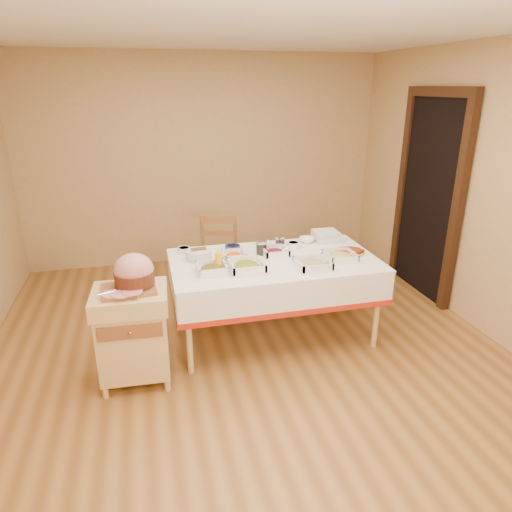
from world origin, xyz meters
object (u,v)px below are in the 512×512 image
(dining_table, at_px, (274,276))
(ham_on_board, at_px, (133,274))
(butcher_cart, at_px, (133,331))
(mustard_bottle, at_px, (218,260))
(bread_basket, at_px, (199,255))
(preserve_jar_left, at_px, (261,248))
(brass_platter, at_px, (348,252))
(preserve_jar_right, at_px, (280,243))
(plate_stack, at_px, (326,236))
(dining_chair, at_px, (218,259))

(dining_table, distance_m, ham_on_board, 1.29)
(butcher_cart, height_order, mustard_bottle, mustard_bottle)
(dining_table, distance_m, bread_basket, 0.70)
(butcher_cart, relative_size, preserve_jar_left, 5.92)
(mustard_bottle, distance_m, brass_platter, 1.22)
(preserve_jar_right, relative_size, mustard_bottle, 0.63)
(butcher_cart, bearing_deg, ham_on_board, 38.10)
(butcher_cart, bearing_deg, plate_stack, 22.81)
(mustard_bottle, height_order, brass_platter, mustard_bottle)
(dining_chair, bearing_deg, ham_on_board, -123.72)
(mustard_bottle, bearing_deg, dining_table, 11.68)
(preserve_jar_right, bearing_deg, dining_table, -116.45)
(preserve_jar_left, relative_size, plate_stack, 0.57)
(dining_chair, xyz_separation_m, preserve_jar_left, (0.29, -0.71, 0.35))
(preserve_jar_left, bearing_deg, preserve_jar_right, 29.31)
(ham_on_board, bearing_deg, dining_table, 17.81)
(mustard_bottle, relative_size, plate_stack, 0.79)
(ham_on_board, relative_size, preserve_jar_left, 3.14)
(ham_on_board, height_order, preserve_jar_right, ham_on_board)
(dining_chair, height_order, mustard_bottle, mustard_bottle)
(ham_on_board, distance_m, preserve_jar_right, 1.49)
(plate_stack, bearing_deg, dining_table, -149.76)
(dining_table, height_order, brass_platter, brass_platter)
(ham_on_board, relative_size, plate_stack, 1.78)
(mustard_bottle, bearing_deg, preserve_jar_left, 30.62)
(plate_stack, height_order, brass_platter, plate_stack)
(preserve_jar_left, height_order, preserve_jar_right, preserve_jar_left)
(dining_chair, distance_m, brass_platter, 1.42)
(mustard_bottle, bearing_deg, bread_basket, 115.72)
(dining_chair, distance_m, bread_basket, 0.82)
(brass_platter, bearing_deg, bread_basket, 171.74)
(dining_chair, height_order, bread_basket, dining_chair)
(ham_on_board, relative_size, brass_platter, 1.33)
(mustard_bottle, distance_m, bread_basket, 0.31)
(preserve_jar_right, height_order, mustard_bottle, mustard_bottle)
(dining_chair, xyz_separation_m, brass_platter, (1.07, -0.89, 0.30))
(dining_table, xyz_separation_m, preserve_jar_right, (0.14, 0.27, 0.21))
(dining_chair, xyz_separation_m, bread_basket, (-0.28, -0.69, 0.33))
(preserve_jar_left, xyz_separation_m, bread_basket, (-0.57, 0.01, -0.02))
(mustard_bottle, bearing_deg, brass_platter, 3.67)
(butcher_cart, bearing_deg, bread_basket, 44.59)
(dining_chair, distance_m, ham_on_board, 1.56)
(dining_chair, bearing_deg, mustard_bottle, -98.73)
(dining_table, height_order, preserve_jar_left, preserve_jar_left)
(bread_basket, bearing_deg, mustard_bottle, -64.28)
(ham_on_board, relative_size, mustard_bottle, 2.25)
(plate_stack, distance_m, brass_platter, 0.41)
(plate_stack, bearing_deg, dining_chair, 154.21)
(dining_table, bearing_deg, plate_stack, 30.24)
(ham_on_board, relative_size, preserve_jar_right, 3.56)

